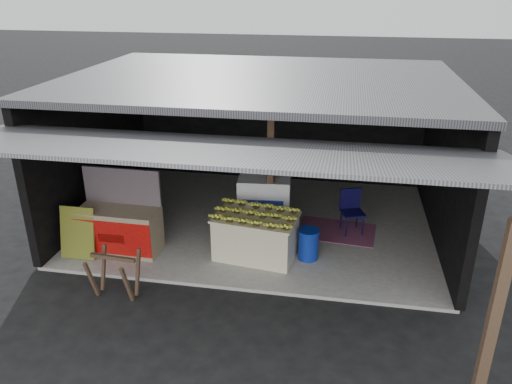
% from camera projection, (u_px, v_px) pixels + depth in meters
% --- Properties ---
extents(ground, '(80.00, 80.00, 0.00)m').
position_uv_depth(ground, '(234.00, 291.00, 8.12)').
color(ground, black).
rests_on(ground, ground).
extents(concrete_slab, '(7.00, 5.00, 0.06)m').
position_uv_depth(concrete_slab, '(260.00, 221.00, 10.37)').
color(concrete_slab, gray).
rests_on(concrete_slab, ground).
extents(shophouse, '(7.40, 7.29, 3.02)m').
position_uv_depth(shophouse, '(263.00, 121.00, 9.84)').
color(shophouse, black).
rests_on(shophouse, ground).
extents(banana_table, '(1.55, 1.08, 0.79)m').
position_uv_depth(banana_table, '(256.00, 236.00, 8.87)').
color(banana_table, beige).
rests_on(banana_table, concrete_slab).
extents(banana_pile, '(1.42, 0.97, 0.16)m').
position_uv_depth(banana_pile, '(256.00, 212.00, 8.68)').
color(banana_pile, yellow).
rests_on(banana_pile, banana_table).
extents(white_crate, '(1.04, 0.75, 1.10)m').
position_uv_depth(white_crate, '(264.00, 204.00, 9.79)').
color(white_crate, white).
rests_on(white_crate, concrete_slab).
extents(neighbor_stall, '(1.47, 0.68, 1.50)m').
position_uv_depth(neighbor_stall, '(120.00, 227.00, 9.06)').
color(neighbor_stall, '#998466').
rests_on(neighbor_stall, concrete_slab).
extents(green_signboard, '(0.63, 0.24, 0.94)m').
position_uv_depth(green_signboard, '(77.00, 233.00, 8.82)').
color(green_signboard, black).
rests_on(green_signboard, concrete_slab).
extents(sawhorse, '(0.76, 0.68, 0.73)m').
position_uv_depth(sawhorse, '(114.00, 271.00, 7.81)').
color(sawhorse, '#453022').
rests_on(sawhorse, ground).
extents(water_barrel, '(0.36, 0.36, 0.53)m').
position_uv_depth(water_barrel, '(308.00, 245.00, 8.85)').
color(water_barrel, navy).
rests_on(water_barrel, concrete_slab).
extents(plastic_chair, '(0.53, 0.53, 0.87)m').
position_uv_depth(plastic_chair, '(351.00, 207.00, 9.73)').
color(plastic_chair, '#0C0936').
rests_on(plastic_chair, concrete_slab).
extents(magenta_rug, '(1.59, 1.14, 0.01)m').
position_uv_depth(magenta_rug, '(336.00, 231.00, 9.91)').
color(magenta_rug, '#661648').
rests_on(magenta_rug, concrete_slab).
extents(picture_frames, '(1.62, 0.04, 0.46)m').
position_uv_depth(picture_frames, '(270.00, 105.00, 11.82)').
color(picture_frames, black).
rests_on(picture_frames, shophouse).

